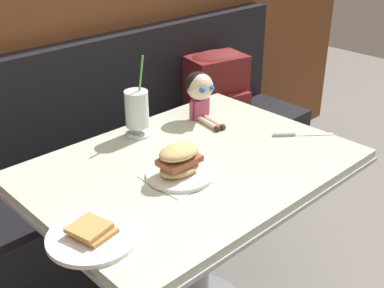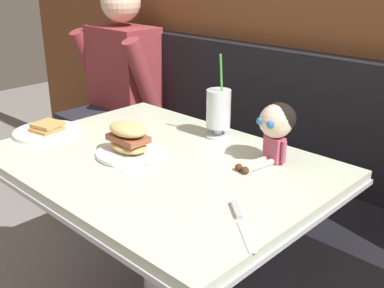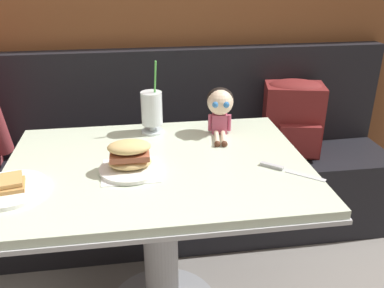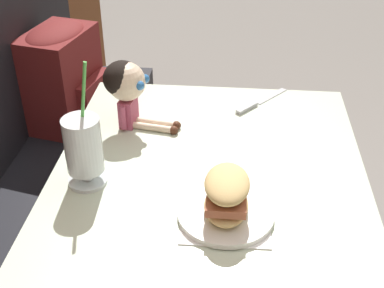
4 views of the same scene
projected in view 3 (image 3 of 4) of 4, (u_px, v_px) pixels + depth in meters
name	position (u px, v px, depth m)	size (l,w,h in m)	color
wood_panel_wall	(142.00, 7.00, 2.11)	(4.40, 0.08, 2.40)	brown
booth_bench	(152.00, 179.00, 2.25)	(2.60, 0.48, 1.00)	black
diner_table	(159.00, 208.00, 1.59)	(1.11, 0.81, 0.74)	beige
toast_plate	(8.00, 188.00, 1.32)	(0.25, 0.25, 0.04)	white
milkshake_glass	(152.00, 110.00, 1.74)	(0.10, 0.10, 0.32)	silver
sandwich_plate	(130.00, 159.00, 1.43)	(0.22, 0.22, 0.12)	white
butter_knife	(281.00, 169.00, 1.46)	(0.19, 0.16, 0.01)	silver
seated_doll	(220.00, 104.00, 1.72)	(0.13, 0.23, 0.20)	#B74C6B
backpack	(293.00, 116.00, 2.19)	(0.34, 0.30, 0.41)	maroon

